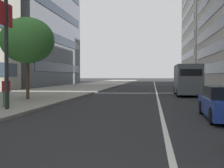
% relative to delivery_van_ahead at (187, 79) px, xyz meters
% --- Properties ---
extents(sidewalk_right_plaza, '(160.00, 9.22, 0.15)m').
position_rel_delivery_van_ahead_xyz_m(sidewalk_right_plaza, '(4.85, 13.23, -1.35)').
color(sidewalk_right_plaza, gray).
rests_on(sidewalk_right_plaza, ground).
extents(lane_centre_stripe, '(110.00, 0.16, 0.01)m').
position_rel_delivery_van_ahead_xyz_m(lane_centre_stripe, '(9.85, 2.61, -1.43)').
color(lane_centre_stripe, silver).
rests_on(lane_centre_stripe, ground).
extents(delivery_van_ahead, '(5.98, 2.13, 2.68)m').
position_rel_delivery_van_ahead_xyz_m(delivery_van_ahead, '(0.00, 0.00, 0.00)').
color(delivery_van_ahead, '#4C5156').
rests_on(delivery_van_ahead, ground).
extents(street_lamp_with_banners, '(1.26, 2.19, 8.80)m').
position_rel_delivery_van_ahead_xyz_m(street_lamp_with_banners, '(-13.51, 9.59, 3.89)').
color(street_lamp_with_banners, '#232326').
rests_on(street_lamp_with_banners, sidewalk_right_plaza).
extents(street_tree_by_lamp_post, '(3.66, 3.66, 5.54)m').
position_rel_delivery_van_ahead_xyz_m(street_tree_by_lamp_post, '(-7.39, 11.45, 2.70)').
color(street_tree_by_lamp_post, '#473323').
rests_on(street_tree_by_lamp_post, sidewalk_right_plaza).
extents(pedestrian_on_plaza, '(0.43, 0.48, 1.53)m').
position_rel_delivery_van_ahead_xyz_m(pedestrian_on_plaza, '(-12.48, 10.43, -0.52)').
color(pedestrian_on_plaza, '#3F724C').
rests_on(pedestrian_on_plaza, sidewalk_right_plaza).
extents(office_tower_far_left_down_avenue, '(29.78, 15.29, 37.86)m').
position_rel_delivery_van_ahead_xyz_m(office_tower_far_left_down_avenue, '(49.86, -13.00, 17.50)').
color(office_tower_far_left_down_avenue, '#B7B2A3').
rests_on(office_tower_far_left_down_avenue, ground).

